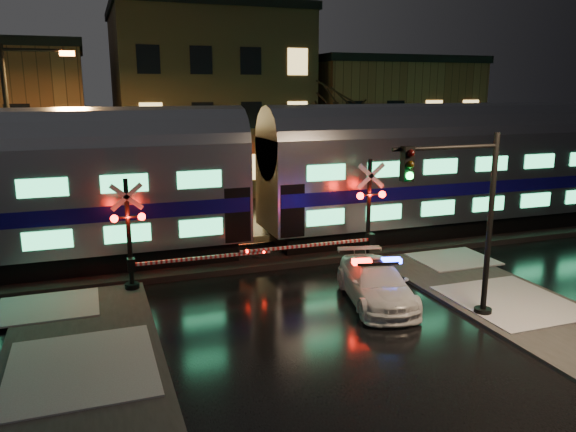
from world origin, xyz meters
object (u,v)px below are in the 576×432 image
(police_car, at_px, (376,283))
(streetlight, at_px, (18,136))
(crossing_signal_right, at_px, (361,223))
(crossing_signal_left, at_px, (141,246))
(traffic_light, at_px, (466,225))

(police_car, xyz_separation_m, streetlight, (-11.16, 10.28, 4.25))
(crossing_signal_right, height_order, streetlight, streetlight)
(crossing_signal_left, bearing_deg, streetlight, 121.61)
(crossing_signal_right, height_order, crossing_signal_left, crossing_signal_right)
(police_car, height_order, traffic_light, traffic_light)
(streetlight, bearing_deg, traffic_light, -44.34)
(police_car, xyz_separation_m, crossing_signal_left, (-7.03, 3.58, 0.95))
(traffic_light, bearing_deg, crossing_signal_right, 84.69)
(police_car, bearing_deg, crossing_signal_right, 82.57)
(crossing_signal_right, bearing_deg, crossing_signal_left, -179.96)
(police_car, distance_m, streetlight, 15.76)
(police_car, distance_m, traffic_light, 3.59)
(crossing_signal_right, height_order, traffic_light, traffic_light)
(crossing_signal_right, xyz_separation_m, crossing_signal_left, (-8.28, -0.01, -0.12))
(police_car, distance_m, crossing_signal_right, 3.95)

